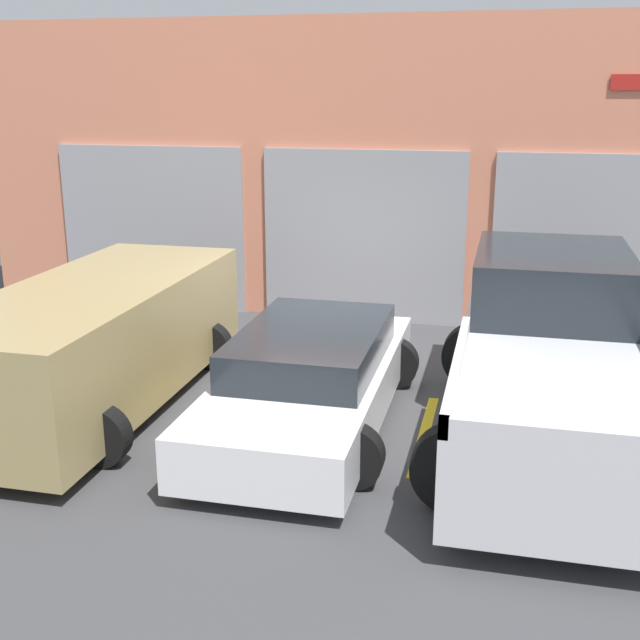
{
  "coord_description": "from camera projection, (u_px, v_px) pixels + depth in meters",
  "views": [
    {
      "loc": [
        2.09,
        -9.7,
        3.73
      ],
      "look_at": [
        0.0,
        -0.91,
        1.1
      ],
      "focal_mm": 45.0,
      "sensor_mm": 36.0,
      "label": 1
    }
  ],
  "objects": [
    {
      "name": "shophouse_building",
      "position": [
        379.0,
        176.0,
        12.98
      ],
      "size": [
        13.94,
        0.68,
        4.81
      ],
      "color": "#D17A5B",
      "rests_on": "ground"
    },
    {
      "name": "parking_stripe_centre",
      "position": [
        424.0,
        434.0,
        8.96
      ],
      "size": [
        0.12,
        2.2,
        0.01
      ],
      "primitive_type": "cube",
      "color": "gold",
      "rests_on": "ground"
    },
    {
      "name": "parking_stripe_left",
      "position": [
        203.0,
        412.0,
        9.55
      ],
      "size": [
        0.12,
        2.2,
        0.01
      ],
      "primitive_type": "cube",
      "color": "gold",
      "rests_on": "ground"
    },
    {
      "name": "pickup_truck",
      "position": [
        552.0,
        360.0,
        8.73
      ],
      "size": [
        2.57,
        5.25,
        1.87
      ],
      "color": "silver",
      "rests_on": "ground"
    },
    {
      "name": "parking_stripe_far_left",
      "position": [
        7.0,
        394.0,
        10.14
      ],
      "size": [
        0.12,
        2.2,
        0.01
      ],
      "primitive_type": "cube",
      "color": "gold",
      "rests_on": "ground"
    },
    {
      "name": "sedan_white",
      "position": [
        310.0,
        378.0,
        9.13
      ],
      "size": [
        2.16,
        4.48,
        1.12
      ],
      "color": "white",
      "rests_on": "ground"
    },
    {
      "name": "sedan_side",
      "position": [
        97.0,
        340.0,
        9.62
      ],
      "size": [
        2.27,
        4.92,
        1.5
      ],
      "color": "#9E8956",
      "rests_on": "ground"
    },
    {
      "name": "ground_plane",
      "position": [
        336.0,
        381.0,
        10.57
      ],
      "size": [
        28.0,
        28.0,
        0.0
      ],
      "primitive_type": "plane",
      "color": "#3D3D3F"
    }
  ]
}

